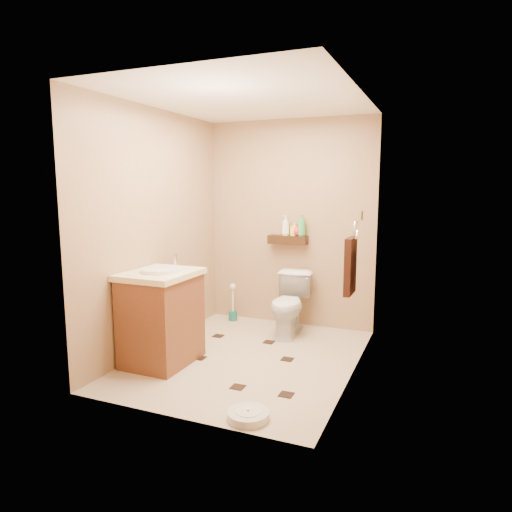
% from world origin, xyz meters
% --- Properties ---
extents(ground, '(2.50, 2.50, 0.00)m').
position_xyz_m(ground, '(0.00, 0.00, 0.00)').
color(ground, tan).
rests_on(ground, ground).
extents(wall_back, '(2.00, 0.04, 2.40)m').
position_xyz_m(wall_back, '(0.00, 1.25, 1.20)').
color(wall_back, tan).
rests_on(wall_back, ground).
extents(wall_front, '(2.00, 0.04, 2.40)m').
position_xyz_m(wall_front, '(0.00, -1.25, 1.20)').
color(wall_front, tan).
rests_on(wall_front, ground).
extents(wall_left, '(0.04, 2.50, 2.40)m').
position_xyz_m(wall_left, '(-1.00, 0.00, 1.20)').
color(wall_left, tan).
rests_on(wall_left, ground).
extents(wall_right, '(0.04, 2.50, 2.40)m').
position_xyz_m(wall_right, '(1.00, 0.00, 1.20)').
color(wall_right, tan).
rests_on(wall_right, ground).
extents(ceiling, '(2.00, 2.50, 0.02)m').
position_xyz_m(ceiling, '(0.00, 0.00, 2.40)').
color(ceiling, white).
rests_on(ceiling, wall_back).
extents(wall_shelf, '(0.46, 0.14, 0.10)m').
position_xyz_m(wall_shelf, '(0.00, 1.17, 1.02)').
color(wall_shelf, '#391F0F').
rests_on(wall_shelf, wall_back).
extents(floor_accents, '(1.27, 1.23, 0.01)m').
position_xyz_m(floor_accents, '(0.03, -0.06, 0.00)').
color(floor_accents, black).
rests_on(floor_accents, ground).
extents(toilet, '(0.43, 0.69, 0.68)m').
position_xyz_m(toilet, '(0.14, 0.83, 0.34)').
color(toilet, white).
rests_on(toilet, ground).
extents(vanity, '(0.59, 0.72, 1.00)m').
position_xyz_m(vanity, '(-0.70, -0.40, 0.45)').
color(vanity, brown).
rests_on(vanity, ground).
extents(bathroom_scale, '(0.31, 0.31, 0.06)m').
position_xyz_m(bathroom_scale, '(0.47, -1.07, 0.03)').
color(bathroom_scale, silver).
rests_on(bathroom_scale, ground).
extents(toilet_brush, '(0.11, 0.11, 0.46)m').
position_xyz_m(toilet_brush, '(-0.67, 1.07, 0.16)').
color(toilet_brush, '#186059').
rests_on(toilet_brush, ground).
extents(towel_ring, '(0.12, 0.30, 0.76)m').
position_xyz_m(towel_ring, '(0.91, 0.25, 0.95)').
color(towel_ring, silver).
rests_on(towel_ring, wall_right).
extents(toilet_paper, '(0.12, 0.11, 0.12)m').
position_xyz_m(toilet_paper, '(-0.94, 0.65, 0.60)').
color(toilet_paper, silver).
rests_on(toilet_paper, wall_left).
extents(bottle_a, '(0.09, 0.09, 0.23)m').
position_xyz_m(bottle_a, '(-0.03, 1.17, 1.19)').
color(bottle_a, white).
rests_on(bottle_a, wall_shelf).
extents(bottle_b, '(0.10, 0.10, 0.16)m').
position_xyz_m(bottle_b, '(0.08, 1.17, 1.15)').
color(bottle_b, yellow).
rests_on(bottle_b, wall_shelf).
extents(bottle_c, '(0.15, 0.15, 0.14)m').
position_xyz_m(bottle_c, '(0.11, 1.17, 1.14)').
color(bottle_c, red).
rests_on(bottle_c, wall_shelf).
extents(bottle_d, '(0.10, 0.10, 0.25)m').
position_xyz_m(bottle_d, '(0.16, 1.17, 1.19)').
color(bottle_d, green).
rests_on(bottle_d, wall_shelf).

